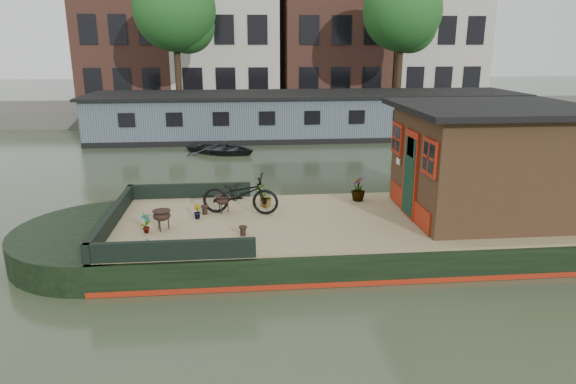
{
  "coord_description": "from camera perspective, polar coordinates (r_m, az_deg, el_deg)",
  "views": [
    {
      "loc": [
        -3.25,
        -10.44,
        4.3
      ],
      "look_at": [
        -2.19,
        0.5,
        1.13
      ],
      "focal_mm": 32.0,
      "sensor_mm": 36.0,
      "label": 1
    }
  ],
  "objects": [
    {
      "name": "brazier_rear",
      "position": [
        11.62,
        -7.25,
        -1.34
      ],
      "size": [
        0.37,
        0.37,
        0.4
      ],
      "primitive_type": null,
      "rotation": [
        0.0,
        0.0,
        -0.01
      ],
      "color": "black",
      "rests_on": "houseboat_deck"
    },
    {
      "name": "bicycle",
      "position": [
        11.45,
        -5.32,
        -0.24
      ],
      "size": [
        1.79,
        0.93,
        0.9
      ],
      "primitive_type": "imported",
      "rotation": [
        0.0,
        0.0,
        1.37
      ],
      "color": "black",
      "rests_on": "houseboat_deck"
    },
    {
      "name": "houseboat_hull",
      "position": [
        11.35,
        4.57,
        -4.76
      ],
      "size": [
        14.01,
        4.02,
        0.6
      ],
      "color": "black",
      "rests_on": "ground"
    },
    {
      "name": "potted_plant_b",
      "position": [
        11.32,
        -10.09,
        -2.15
      ],
      "size": [
        0.21,
        0.22,
        0.32
      ],
      "primitive_type": "imported",
      "rotation": [
        0.0,
        0.0,
        2.07
      ],
      "color": "brown",
      "rests_on": "houseboat_deck"
    },
    {
      "name": "potted_plant_c",
      "position": [
        11.94,
        -2.59,
        -0.54
      ],
      "size": [
        0.53,
        0.49,
        0.48
      ],
      "primitive_type": "imported",
      "rotation": [
        0.0,
        0.0,
        3.44
      ],
      "color": "maroon",
      "rests_on": "houseboat_deck"
    },
    {
      "name": "potted_plant_e",
      "position": [
        9.59,
        -15.25,
        -5.91
      ],
      "size": [
        0.19,
        0.2,
        0.31
      ],
      "primitive_type": "imported",
      "rotation": [
        0.0,
        0.0,
        0.92
      ],
      "color": "#9A412D",
      "rests_on": "houseboat_deck"
    },
    {
      "name": "potted_plant_a",
      "position": [
        10.67,
        -15.54,
        -3.36
      ],
      "size": [
        0.25,
        0.27,
        0.42
      ],
      "primitive_type": "imported",
      "rotation": [
        0.0,
        0.0,
        1.0
      ],
      "color": "#A24A2E",
      "rests_on": "houseboat_deck"
    },
    {
      "name": "tree_right",
      "position": [
        31.01,
        12.8,
        18.64
      ],
      "size": [
        4.4,
        4.4,
        7.4
      ],
      "color": "#332316",
      "rests_on": "quay"
    },
    {
      "name": "cabin",
      "position": [
        12.02,
        21.54,
        3.31
      ],
      "size": [
        4.0,
        3.5,
        2.42
      ],
      "color": "black",
      "rests_on": "houseboat_deck"
    },
    {
      "name": "quay",
      "position": [
        31.35,
        0.47,
        9.01
      ],
      "size": [
        60.0,
        6.0,
        0.9
      ],
      "primitive_type": "cube",
      "color": "#47443F",
      "rests_on": "ground"
    },
    {
      "name": "bollard_stbd",
      "position": [
        10.22,
        -5.03,
        -4.34
      ],
      "size": [
        0.17,
        0.17,
        0.19
      ],
      "primitive_type": "cylinder",
      "color": "black",
      "rests_on": "houseboat_deck"
    },
    {
      "name": "potted_plant_d",
      "position": [
        12.5,
        7.81,
        0.36
      ],
      "size": [
        0.38,
        0.38,
        0.59
      ],
      "primitive_type": "imported",
      "rotation": [
        0.0,
        0.0,
        4.57
      ],
      "color": "#964B29",
      "rests_on": "houseboat_deck"
    },
    {
      "name": "far_houseboat",
      "position": [
        24.88,
        2.05,
        8.36
      ],
      "size": [
        20.4,
        4.4,
        2.11
      ],
      "color": "#515F6C",
      "rests_on": "ground"
    },
    {
      "name": "dinghy",
      "position": [
        21.29,
        -7.4,
        5.11
      ],
      "size": [
        3.58,
        3.26,
        0.61
      ],
      "primitive_type": "imported",
      "rotation": [
        0.0,
        0.0,
        1.06
      ],
      "color": "black",
      "rests_on": "ground"
    },
    {
      "name": "tree_left",
      "position": [
        29.72,
        -12.17,
        18.8
      ],
      "size": [
        4.4,
        4.4,
        7.4
      ],
      "color": "#332316",
      "rests_on": "quay"
    },
    {
      "name": "brazier_front",
      "position": [
        10.77,
        -13.81,
        -3.05
      ],
      "size": [
        0.42,
        0.42,
        0.42
      ],
      "primitive_type": null,
      "rotation": [
        0.0,
        0.0,
        -0.09
      ],
      "color": "black",
      "rests_on": "houseboat_deck"
    },
    {
      "name": "houseboat_deck",
      "position": [
        11.54,
        11.15,
        -2.82
      ],
      "size": [
        11.8,
        3.8,
        0.05
      ],
      "primitive_type": "cube",
      "color": "#998A5F",
      "rests_on": "houseboat_hull"
    },
    {
      "name": "bow_bulwark",
      "position": [
        11.15,
        -14.64,
        -2.62
      ],
      "size": [
        3.0,
        4.0,
        0.35
      ],
      "color": "black",
      "rests_on": "houseboat_deck"
    },
    {
      "name": "ground",
      "position": [
        11.75,
        10.99,
        -5.71
      ],
      "size": [
        120.0,
        120.0,
        0.0
      ],
      "primitive_type": "plane",
      "color": "#343D27",
      "rests_on": "ground"
    },
    {
      "name": "bollard_port",
      "position": [
        11.6,
        -9.23,
        -1.98
      ],
      "size": [
        0.17,
        0.17,
        0.2
      ],
      "primitive_type": "cylinder",
      "color": "black",
      "rests_on": "houseboat_deck"
    }
  ]
}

